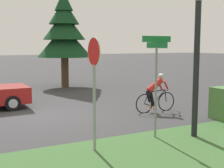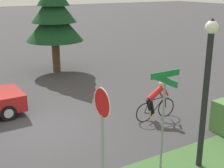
% 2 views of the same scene
% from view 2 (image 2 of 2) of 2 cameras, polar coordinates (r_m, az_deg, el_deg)
% --- Properties ---
extents(ground_plane, '(140.00, 140.00, 0.00)m').
position_cam_2_polar(ground_plane, '(11.29, -13.10, -8.04)').
color(ground_plane, '#38383A').
extents(cyclist, '(0.44, 1.74, 1.47)m').
position_cam_2_polar(cyclist, '(11.65, 7.98, -3.18)').
color(cyclist, black).
rests_on(cyclist, ground).
extents(stop_sign, '(0.69, 0.07, 2.71)m').
position_cam_2_polar(stop_sign, '(6.94, -1.76, -7.04)').
color(stop_sign, gray).
rests_on(stop_sign, ground).
extents(street_lamp, '(0.33, 0.33, 4.06)m').
position_cam_2_polar(street_lamp, '(8.32, 16.91, 0.48)').
color(street_lamp, black).
rests_on(street_lamp, ground).
extents(street_name_sign, '(0.90, 0.90, 2.76)m').
position_cam_2_polar(street_name_sign, '(8.12, 9.46, -3.49)').
color(street_name_sign, gray).
rests_on(street_name_sign, ground).
extents(conifer_tall_near, '(3.23, 3.23, 5.73)m').
position_cam_2_polar(conifer_tall_near, '(17.99, -10.60, 12.52)').
color(conifer_tall_near, '#4C3823').
rests_on(conifer_tall_near, ground).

